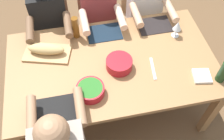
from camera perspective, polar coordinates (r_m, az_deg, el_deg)
ground_plane at (r=2.80m, az=0.00°, el=-7.69°), size 8.00×8.00×0.00m
dining_table at (r=2.25m, az=0.00°, el=0.51°), size 1.79×1.04×0.74m
chair_near_left at (r=3.03m, az=6.07°, el=12.48°), size 0.40×0.40×0.85m
diner_near_left at (r=2.76m, az=7.48°, el=13.37°), size 0.41×0.53×1.20m
chair_near_right at (r=2.94m, az=-13.02°, el=9.69°), size 0.40×0.40×0.85m
diner_near_right at (r=2.66m, az=-13.61°, el=10.36°), size 0.41×0.53×1.20m
chair_near_center at (r=2.94m, az=-3.38°, el=11.25°), size 0.40×0.40×0.85m
diner_near_center at (r=2.67m, az=-2.93°, el=12.09°), size 0.41×0.53×1.20m
serving_bowl_pasta at (r=2.12m, az=1.62°, el=1.50°), size 0.22×0.22×0.09m
serving_bowl_greens at (r=1.98m, az=-4.88°, el=-4.46°), size 0.22×0.22×0.08m
cutting_board at (r=2.31m, az=-14.28°, el=3.71°), size 0.45×0.32×0.02m
bread_loaf at (r=2.27m, az=-14.56°, el=4.60°), size 0.34×0.20×0.09m
wine_bottle at (r=2.18m, az=23.82°, el=-0.28°), size 0.08×0.08×0.29m
beer_bottle at (r=2.34m, az=-8.17°, el=9.40°), size 0.06×0.06×0.22m
wine_glass at (r=2.39m, az=14.46°, el=9.43°), size 0.08×0.08×0.17m
placemat_near_left at (r=2.52m, az=9.49°, el=9.84°), size 0.32×0.23×0.01m
placemat_far_right at (r=1.98m, az=-12.10°, el=-8.58°), size 0.32×0.23×0.01m
placemat_near_center at (r=2.42m, az=-1.74°, el=8.34°), size 0.32×0.23×0.01m
carving_knife at (r=2.17m, az=9.16°, el=0.35°), size 0.05×0.23×0.01m
napkin_stack at (r=2.21m, az=19.48°, el=-1.27°), size 0.16×0.16×0.02m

